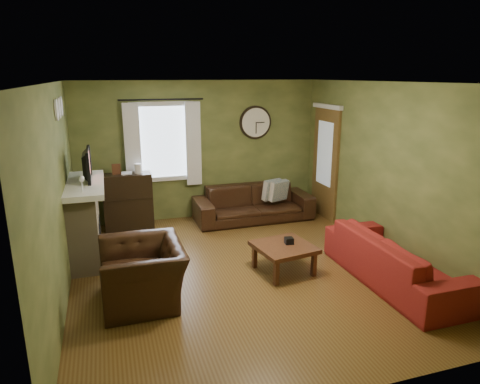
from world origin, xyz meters
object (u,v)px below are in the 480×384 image
object	(u,v)px
sofa_brown	(253,203)
armchair	(143,273)
bookshelf	(128,201)
sofa_red	(395,259)
coffee_table	(284,258)

from	to	relation	value
sofa_brown	armchair	size ratio (longest dim) A/B	2.00
bookshelf	sofa_red	bearing A→B (deg)	-44.70
sofa_red	armchair	bearing A→B (deg)	80.90
bookshelf	armchair	world-z (taller)	bookshelf
bookshelf	armchair	xyz separation A→B (m)	(0.01, -2.69, -0.14)
sofa_red	sofa_brown	bearing A→B (deg)	17.57
armchair	bookshelf	bearing A→B (deg)	179.15
sofa_red	armchair	xyz separation A→B (m)	(-3.24, 0.52, 0.04)
armchair	sofa_red	bearing A→B (deg)	79.94
bookshelf	sofa_red	xyz separation A→B (m)	(3.25, -3.21, -0.18)
armchair	coffee_table	distance (m)	1.97
sofa_brown	armchair	distance (m)	3.37
bookshelf	sofa_brown	world-z (taller)	bookshelf
bookshelf	coffee_table	distance (m)	3.18
bookshelf	sofa_red	distance (m)	4.57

